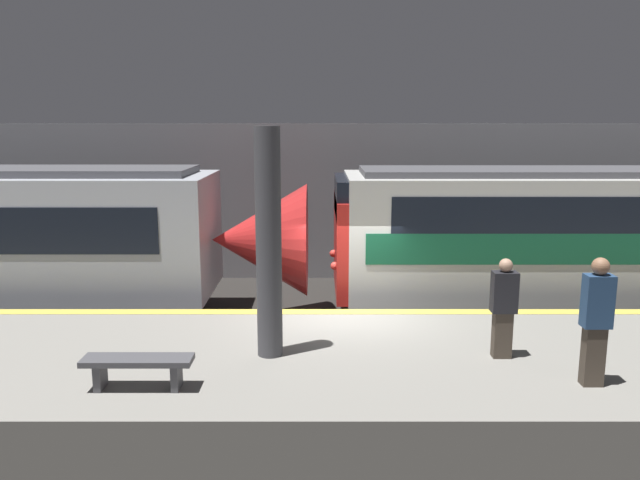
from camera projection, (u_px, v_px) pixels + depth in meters
name	position (u px, v px, depth m)	size (l,w,h in m)	color
ground_plane	(342.00, 358.00, 12.36)	(120.00, 120.00, 0.00)	#282623
platform	(347.00, 382.00, 10.00)	(40.00, 4.61, 1.01)	gray
station_rear_barrier	(334.00, 202.00, 18.34)	(50.00, 0.15, 4.56)	gray
support_pillar_near	(267.00, 244.00, 9.51)	(0.40, 0.40, 3.55)	#47474C
person_waiting	(595.00, 318.00, 8.54)	(0.38, 0.24, 1.82)	#473D33
person_walking	(502.00, 306.00, 9.59)	(0.38, 0.24, 1.57)	#473D33
platform_bench	(136.00, 365.00, 8.52)	(1.50, 0.40, 0.45)	#4C4C51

